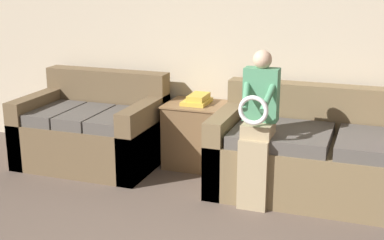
# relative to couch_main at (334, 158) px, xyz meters

# --- Properties ---
(wall_back) EXTENTS (7.09, 0.06, 2.55)m
(wall_back) POSITION_rel_couch_main_xyz_m (-0.49, 0.58, 0.94)
(wall_back) COLOR beige
(wall_back) RESTS_ON ground_plane
(couch_main) EXTENTS (2.04, 0.97, 0.89)m
(couch_main) POSITION_rel_couch_main_xyz_m (0.00, 0.00, 0.00)
(couch_main) COLOR brown
(couch_main) RESTS_ON ground_plane
(couch_side) EXTENTS (1.32, 0.93, 0.89)m
(couch_side) POSITION_rel_couch_main_xyz_m (-2.34, 0.01, -0.00)
(couch_side) COLOR brown
(couch_side) RESTS_ON ground_plane
(child_left_seated) EXTENTS (0.28, 0.37, 1.27)m
(child_left_seated) POSITION_rel_couch_main_xyz_m (-0.58, -0.40, 0.37)
(child_left_seated) COLOR tan
(child_left_seated) RESTS_ON ground_plane
(side_shelf) EXTENTS (0.59, 0.50, 0.63)m
(side_shelf) POSITION_rel_couch_main_xyz_m (-1.34, 0.28, -0.01)
(side_shelf) COLOR brown
(side_shelf) RESTS_ON ground_plane
(book_stack) EXTENTS (0.24, 0.31, 0.09)m
(book_stack) POSITION_rel_couch_main_xyz_m (-1.33, 0.28, 0.34)
(book_stack) COLOR gold
(book_stack) RESTS_ON side_shelf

